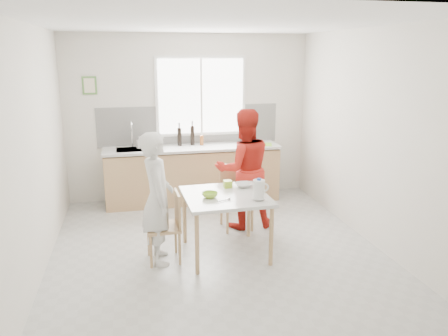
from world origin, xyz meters
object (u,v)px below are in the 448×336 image
at_px(dining_table, 225,201).
at_px(milk_jug, 259,189).
at_px(chair_left, 168,223).
at_px(wine_bottle_b, 179,137).
at_px(person_white, 158,198).
at_px(bowl_green, 210,195).
at_px(bowl_white, 244,185).
at_px(person_red, 244,169).
at_px(wine_bottle_a, 192,135).
at_px(chair_far, 235,193).

distance_m(dining_table, milk_jug, 0.48).
relative_size(chair_left, wine_bottle_b, 2.77).
height_order(person_white, bowl_green, person_white).
distance_m(person_white, bowl_white, 1.13).
height_order(bowl_white, milk_jug, milk_jug).
height_order(person_red, bowl_white, person_red).
height_order(dining_table, person_red, person_red).
relative_size(dining_table, wine_bottle_b, 3.36).
xyz_separation_m(person_white, wine_bottle_a, (0.73, 2.21, 0.31)).
xyz_separation_m(chair_left, bowl_white, (0.98, 0.28, 0.32)).
distance_m(dining_table, bowl_green, 0.23).
bearing_deg(dining_table, milk_jug, -39.16).
xyz_separation_m(dining_table, person_red, (0.44, 0.81, 0.16)).
relative_size(milk_jug, wine_bottle_a, 0.76).
bearing_deg(chair_far, wine_bottle_a, 104.38).
relative_size(chair_far, bowl_white, 4.22).
height_order(dining_table, wine_bottle_b, wine_bottle_b).
bearing_deg(chair_left, bowl_green, 84.14).
bearing_deg(chair_far, bowl_green, -122.39).
distance_m(person_white, bowl_green, 0.60).
bearing_deg(dining_table, person_red, 61.45).
bearing_deg(wine_bottle_b, bowl_green, -87.84).
distance_m(person_red, wine_bottle_b, 1.56).
bearing_deg(bowl_white, milk_jug, -85.73).
relative_size(milk_jug, wine_bottle_b, 0.81).
height_order(bowl_green, wine_bottle_a, wine_bottle_a).
bearing_deg(chair_left, milk_jug, 74.51).
height_order(dining_table, wine_bottle_a, wine_bottle_a).
distance_m(chair_left, person_red, 1.45).
bearing_deg(bowl_green, chair_far, 59.32).
bearing_deg(milk_jug, dining_table, 139.13).
relative_size(dining_table, person_white, 0.65).
bearing_deg(milk_jug, wine_bottle_b, 102.40).
xyz_separation_m(person_red, bowl_green, (-0.64, -0.87, -0.05)).
height_order(person_white, person_red, person_red).
bearing_deg(chair_far, wine_bottle_b, 112.59).
bearing_deg(person_white, chair_far, -54.64).
height_order(person_red, wine_bottle_b, person_red).
bearing_deg(person_red, chair_far, -9.26).
xyz_separation_m(dining_table, person_white, (-0.80, -0.02, 0.10)).
height_order(chair_far, wine_bottle_a, wine_bottle_a).
height_order(chair_left, wine_bottle_b, wine_bottle_b).
xyz_separation_m(milk_jug, wine_bottle_b, (-0.61, 2.44, 0.19)).
bearing_deg(wine_bottle_b, person_red, -62.00).
xyz_separation_m(bowl_white, milk_jug, (0.04, -0.53, 0.10)).
bearing_deg(chair_far, milk_jug, -91.37).
bearing_deg(wine_bottle_a, bowl_white, -79.45).
relative_size(dining_table, bowl_green, 5.35).
bearing_deg(bowl_green, wine_bottle_b, 92.16).
distance_m(dining_table, chair_left, 0.72).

